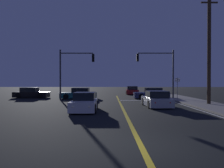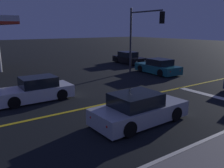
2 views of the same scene
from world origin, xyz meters
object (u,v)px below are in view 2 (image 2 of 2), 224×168
(car_far_approaching_teal, at_px, (158,67))
(traffic_signal_far_left, at_px, (141,30))
(car_side_waiting_white, at_px, (35,90))
(car_lead_oncoming_silver, at_px, (139,109))
(car_parked_curb_black, at_px, (129,58))

(car_far_approaching_teal, height_order, traffic_signal_far_left, traffic_signal_far_left)
(car_side_waiting_white, distance_m, car_lead_oncoming_silver, 6.39)
(car_side_waiting_white, relative_size, car_far_approaching_teal, 0.97)
(car_lead_oncoming_silver, bearing_deg, car_parked_curb_black, 141.16)
(car_side_waiting_white, bearing_deg, car_parked_curb_black, -58.33)
(car_lead_oncoming_silver, bearing_deg, car_side_waiting_white, -156.33)
(car_lead_oncoming_silver, relative_size, car_far_approaching_teal, 1.01)
(car_far_approaching_teal, bearing_deg, car_parked_curb_black, 77.05)
(car_side_waiting_white, relative_size, car_lead_oncoming_silver, 0.96)
(traffic_signal_far_left, bearing_deg, car_side_waiting_white, -76.48)
(car_far_approaching_teal, distance_m, traffic_signal_far_left, 3.72)
(car_side_waiting_white, xyz_separation_m, car_lead_oncoming_silver, (5.78, 2.74, 0.00))
(car_side_waiting_white, height_order, car_far_approaching_teal, same)
(car_side_waiting_white, distance_m, car_far_approaching_teal, 11.85)
(car_side_waiting_white, bearing_deg, traffic_signal_far_left, -76.60)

